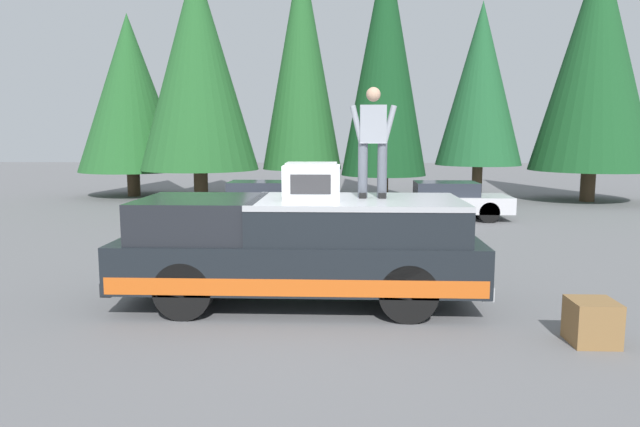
% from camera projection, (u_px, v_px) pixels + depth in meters
% --- Properties ---
extents(ground_plane, '(90.00, 90.00, 0.00)m').
position_uv_depth(ground_plane, '(308.00, 308.00, 8.81)').
color(ground_plane, slate).
extents(pickup_truck, '(2.01, 5.54, 1.65)m').
position_uv_depth(pickup_truck, '(300.00, 248.00, 8.99)').
color(pickup_truck, black).
rests_on(pickup_truck, ground).
extents(compressor_unit, '(0.65, 0.84, 0.56)m').
position_uv_depth(compressor_unit, '(312.00, 181.00, 8.68)').
color(compressor_unit, silver).
rests_on(compressor_unit, pickup_truck).
extents(person_on_truck_bed, '(0.29, 0.72, 1.69)m').
position_uv_depth(person_on_truck_bed, '(373.00, 139.00, 8.89)').
color(person_on_truck_bed, '#4C515B').
rests_on(person_on_truck_bed, pickup_truck).
extents(parked_car_silver, '(1.64, 4.10, 1.16)m').
position_uv_depth(parked_car_silver, '(443.00, 200.00, 18.00)').
color(parked_car_silver, silver).
rests_on(parked_car_silver, ground).
extents(parked_car_black, '(1.64, 4.10, 1.16)m').
position_uv_depth(parked_car_black, '(257.00, 200.00, 18.18)').
color(parked_car_black, black).
rests_on(parked_car_black, ground).
extents(wooden_crate, '(0.56, 0.56, 0.56)m').
position_uv_depth(wooden_crate, '(592.00, 322.00, 7.30)').
color(wooden_crate, olive).
rests_on(wooden_crate, ground).
extents(conifer_far_left, '(4.59, 4.59, 9.77)m').
position_uv_depth(conifer_far_left, '(596.00, 58.00, 22.05)').
color(conifer_far_left, '#4C3826').
rests_on(conifer_far_left, ground).
extents(conifer_left, '(3.34, 3.34, 7.70)m').
position_uv_depth(conifer_left, '(481.00, 84.00, 22.53)').
color(conifer_left, '#4C3826').
rests_on(conifer_left, ground).
extents(conifer_center_left, '(3.35, 3.35, 10.05)m').
position_uv_depth(conifer_center_left, '(385.00, 59.00, 22.45)').
color(conifer_center_left, '#4C3826').
rests_on(conifer_center_left, ground).
extents(conifer_center_right, '(3.21, 3.21, 10.03)m').
position_uv_depth(conifer_center_right, '(302.00, 59.00, 23.23)').
color(conifer_center_right, '#4C3826').
rests_on(conifer_center_right, ground).
extents(conifer_right, '(4.59, 4.59, 9.20)m').
position_uv_depth(conifer_right, '(198.00, 67.00, 22.36)').
color(conifer_right, '#4C3826').
rests_on(conifer_right, ground).
extents(conifer_far_right, '(4.41, 4.41, 7.55)m').
position_uv_depth(conifer_far_right, '(130.00, 94.00, 24.13)').
color(conifer_far_right, '#4C3826').
rests_on(conifer_far_right, ground).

